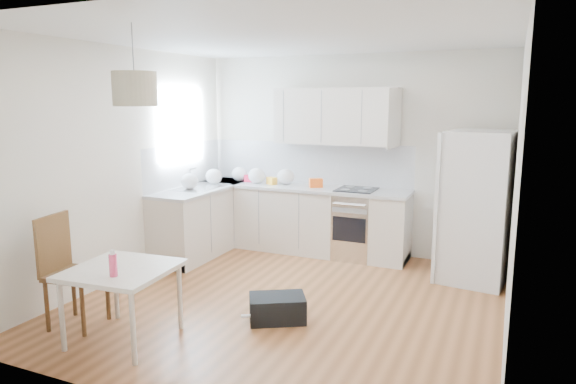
% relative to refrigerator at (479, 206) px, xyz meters
% --- Properties ---
extents(floor, '(4.20, 4.20, 0.00)m').
position_rel_refrigerator_xyz_m(floor, '(-1.74, -1.55, -0.88)').
color(floor, brown).
rests_on(floor, ground).
extents(ceiling, '(4.20, 4.20, 0.00)m').
position_rel_refrigerator_xyz_m(ceiling, '(-1.74, -1.55, 1.82)').
color(ceiling, white).
rests_on(ceiling, wall_back).
extents(wall_back, '(4.20, 0.00, 4.20)m').
position_rel_refrigerator_xyz_m(wall_back, '(-1.74, 0.55, 0.47)').
color(wall_back, white).
rests_on(wall_back, floor).
extents(wall_left, '(0.00, 4.20, 4.20)m').
position_rel_refrigerator_xyz_m(wall_left, '(-3.84, -1.55, 0.47)').
color(wall_left, white).
rests_on(wall_left, floor).
extents(wall_right, '(0.00, 4.20, 4.20)m').
position_rel_refrigerator_xyz_m(wall_right, '(0.36, -1.55, 0.47)').
color(wall_right, white).
rests_on(wall_right, floor).
extents(window_glassblock, '(0.02, 1.00, 1.00)m').
position_rel_refrigerator_xyz_m(window_glassblock, '(-3.83, -0.40, 0.87)').
color(window_glassblock, '#BFE0F9').
rests_on(window_glassblock, wall_left).
extents(cabinets_back, '(3.00, 0.60, 0.88)m').
position_rel_refrigerator_xyz_m(cabinets_back, '(-2.34, 0.25, -0.44)').
color(cabinets_back, silver).
rests_on(cabinets_back, floor).
extents(cabinets_left, '(0.60, 1.80, 0.88)m').
position_rel_refrigerator_xyz_m(cabinets_left, '(-3.54, -0.35, -0.44)').
color(cabinets_left, silver).
rests_on(cabinets_left, floor).
extents(counter_back, '(3.02, 0.64, 0.04)m').
position_rel_refrigerator_xyz_m(counter_back, '(-2.34, 0.25, 0.02)').
color(counter_back, silver).
rests_on(counter_back, cabinets_back).
extents(counter_left, '(0.64, 1.82, 0.04)m').
position_rel_refrigerator_xyz_m(counter_left, '(-3.54, -0.35, 0.02)').
color(counter_left, silver).
rests_on(counter_left, cabinets_left).
extents(backsplash_back, '(3.00, 0.01, 0.58)m').
position_rel_refrigerator_xyz_m(backsplash_back, '(-2.34, 0.54, 0.33)').
color(backsplash_back, white).
rests_on(backsplash_back, wall_back).
extents(backsplash_left, '(0.01, 1.80, 0.58)m').
position_rel_refrigerator_xyz_m(backsplash_left, '(-3.83, -0.35, 0.33)').
color(backsplash_left, white).
rests_on(backsplash_left, wall_left).
extents(upper_cabinets, '(1.70, 0.32, 0.75)m').
position_rel_refrigerator_xyz_m(upper_cabinets, '(-1.89, 0.39, 1.00)').
color(upper_cabinets, silver).
rests_on(upper_cabinets, wall_back).
extents(range_oven, '(0.50, 0.61, 0.88)m').
position_rel_refrigerator_xyz_m(range_oven, '(-1.54, 0.25, -0.44)').
color(range_oven, silver).
rests_on(range_oven, floor).
extents(sink, '(0.50, 0.80, 0.16)m').
position_rel_refrigerator_xyz_m(sink, '(-3.54, -0.40, 0.04)').
color(sink, silver).
rests_on(sink, counter_left).
extents(refrigerator, '(0.95, 0.98, 1.75)m').
position_rel_refrigerator_xyz_m(refrigerator, '(0.00, 0.00, 0.00)').
color(refrigerator, white).
rests_on(refrigerator, floor).
extents(dining_table, '(0.90, 0.90, 0.66)m').
position_rel_refrigerator_xyz_m(dining_table, '(-2.71, -2.92, -0.28)').
color(dining_table, beige).
rests_on(dining_table, floor).
extents(dining_chair, '(0.51, 0.51, 1.05)m').
position_rel_refrigerator_xyz_m(dining_chair, '(-3.31, -2.87, -0.35)').
color(dining_chair, '#482F15').
rests_on(dining_chair, floor).
extents(drink_bottle, '(0.08, 0.08, 0.23)m').
position_rel_refrigerator_xyz_m(drink_bottle, '(-2.62, -3.12, -0.10)').
color(drink_bottle, '#E13E64').
rests_on(drink_bottle, dining_table).
extents(gym_bag, '(0.63, 0.56, 0.24)m').
position_rel_refrigerator_xyz_m(gym_bag, '(-1.65, -2.02, -0.75)').
color(gym_bag, black).
rests_on(gym_bag, floor).
extents(pendant_lamp, '(0.39, 0.39, 0.28)m').
position_rel_refrigerator_xyz_m(pendant_lamp, '(-2.53, -2.84, 1.30)').
color(pendant_lamp, '#B9AD8E').
rests_on(pendant_lamp, ceiling).
extents(grocery_bag_a, '(0.23, 0.20, 0.21)m').
position_rel_refrigerator_xyz_m(grocery_bag_a, '(-3.32, 0.28, 0.15)').
color(grocery_bag_a, white).
rests_on(grocery_bag_a, counter_back).
extents(grocery_bag_b, '(0.25, 0.21, 0.22)m').
position_rel_refrigerator_xyz_m(grocery_bag_b, '(-2.99, 0.20, 0.15)').
color(grocery_bag_b, white).
rests_on(grocery_bag_b, counter_back).
extents(grocery_bag_c, '(0.25, 0.21, 0.22)m').
position_rel_refrigerator_xyz_m(grocery_bag_c, '(-2.57, 0.26, 0.16)').
color(grocery_bag_c, white).
rests_on(grocery_bag_c, counter_back).
extents(grocery_bag_d, '(0.24, 0.21, 0.22)m').
position_rel_refrigerator_xyz_m(grocery_bag_d, '(-3.52, -0.09, 0.15)').
color(grocery_bag_d, white).
rests_on(grocery_bag_d, counter_back).
extents(grocery_bag_e, '(0.24, 0.20, 0.21)m').
position_rel_refrigerator_xyz_m(grocery_bag_e, '(-3.59, -0.60, 0.15)').
color(grocery_bag_e, white).
rests_on(grocery_bag_e, counter_left).
extents(snack_orange, '(0.21, 0.19, 0.12)m').
position_rel_refrigerator_xyz_m(snack_orange, '(-2.10, 0.22, 0.11)').
color(snack_orange, '#E85414').
rests_on(snack_orange, counter_back).
extents(snack_yellow, '(0.17, 0.15, 0.10)m').
position_rel_refrigerator_xyz_m(snack_yellow, '(-2.76, 0.21, 0.09)').
color(snack_yellow, '#FFAD28').
rests_on(snack_yellow, counter_back).
extents(snack_red, '(0.18, 0.15, 0.10)m').
position_rel_refrigerator_xyz_m(snack_red, '(-3.16, 0.30, 0.10)').
color(snack_red, '#E01C43').
rests_on(snack_red, counter_back).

